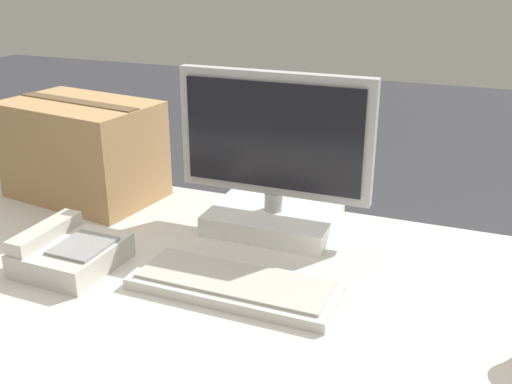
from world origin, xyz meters
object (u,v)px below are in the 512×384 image
at_px(keyboard, 235,284).
at_px(desk_phone, 69,252).
at_px(cardboard_box, 83,150).
at_px(monitor, 274,171).

height_order(keyboard, desk_phone, desk_phone).
bearing_deg(keyboard, cardboard_box, 152.05).
bearing_deg(desk_phone, keyboard, 7.14).
xyz_separation_m(keyboard, cardboard_box, (-0.57, 0.31, 0.12)).
relative_size(monitor, keyboard, 1.11).
distance_m(keyboard, cardboard_box, 0.66).
distance_m(monitor, keyboard, 0.33).
height_order(monitor, keyboard, monitor).
relative_size(monitor, cardboard_box, 1.08).
bearing_deg(keyboard, monitor, 96.09).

